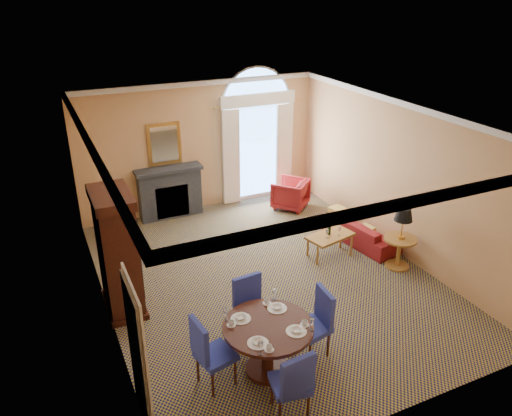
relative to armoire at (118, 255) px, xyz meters
name	(u,v)px	position (x,y,z in m)	size (l,w,h in m)	color
ground	(267,278)	(2.72, -0.22, -1.07)	(7.50, 7.50, 0.00)	#14153E
room_envelope	(251,146)	(2.69, 0.45, 1.44)	(6.04, 7.52, 3.45)	tan
armoire	(118,255)	(0.00, 0.00, 0.00)	(0.63, 1.13, 2.21)	black
dining_table	(268,338)	(1.62, -2.52, -0.45)	(1.32, 1.32, 1.03)	black
dining_chair_north	(249,305)	(1.69, -1.71, -0.44)	(0.53, 0.55, 1.11)	navy
dining_chair_south	(294,382)	(1.53, -3.46, -0.44)	(0.58, 0.58, 1.11)	navy
dining_chair_east	(318,319)	(2.48, -2.47, -0.44)	(0.58, 0.58, 1.11)	navy
dining_chair_west	(208,349)	(0.74, -2.42, -0.44)	(0.59, 0.59, 1.11)	navy
sofa	(362,231)	(5.27, 0.23, -0.80)	(1.84, 0.72, 0.54)	maroon
armchair	(290,194)	(4.72, 2.53, -0.69)	(0.80, 0.82, 0.75)	maroon
coffee_table	(330,236)	(4.30, 0.00, -0.61)	(1.07, 0.75, 0.86)	#9F6C2F
side_table	(402,231)	(5.32, -0.95, -0.26)	(0.65, 0.65, 1.28)	#9F6C2F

